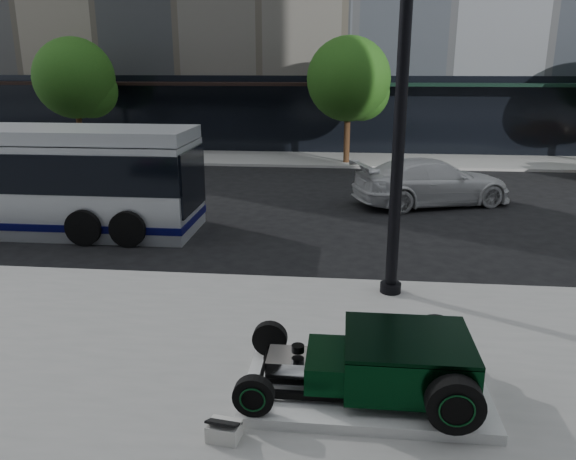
# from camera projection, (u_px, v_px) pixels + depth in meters

# --- Properties ---
(ground) EXTENTS (120.00, 120.00, 0.00)m
(ground) POSITION_uv_depth(u_px,v_px,m) (304.00, 253.00, 14.24)
(ground) COLOR black
(ground) RESTS_ON ground
(sidewalk_far) EXTENTS (70.00, 4.00, 0.12)m
(sidewalk_far) POSITION_uv_depth(u_px,v_px,m) (326.00, 160.00, 27.57)
(sidewalk_far) COLOR gray
(sidewalk_far) RESTS_ON ground
(street_trees) EXTENTS (29.80, 3.80, 5.70)m
(street_trees) POSITION_uv_depth(u_px,v_px,m) (352.00, 82.00, 25.51)
(street_trees) COLOR black
(street_trees) RESTS_ON sidewalk_far
(display_plinth) EXTENTS (3.40, 1.80, 0.15)m
(display_plinth) POSITION_uv_depth(u_px,v_px,m) (365.00, 392.00, 7.87)
(display_plinth) COLOR silver
(display_plinth) RESTS_ON sidewalk_near
(hot_rod) EXTENTS (3.22, 2.00, 0.81)m
(hot_rod) POSITION_uv_depth(u_px,v_px,m) (391.00, 361.00, 7.70)
(hot_rod) COLOR black
(hot_rod) RESTS_ON display_plinth
(info_plaque) EXTENTS (0.44, 0.36, 0.31)m
(info_plaque) POSITION_uv_depth(u_px,v_px,m) (224.00, 430.00, 6.98)
(info_plaque) COLOR silver
(info_plaque) RESTS_ON sidewalk_near
(lamppost) EXTENTS (0.43, 0.43, 7.79)m
(lamppost) POSITION_uv_depth(u_px,v_px,m) (400.00, 113.00, 10.47)
(lamppost) COLOR black
(lamppost) RESTS_ON sidewalk_near
(white_sedan) EXTENTS (5.76, 3.84, 1.55)m
(white_sedan) POSITION_uv_depth(u_px,v_px,m) (432.00, 182.00, 18.90)
(white_sedan) COLOR silver
(white_sedan) RESTS_ON ground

